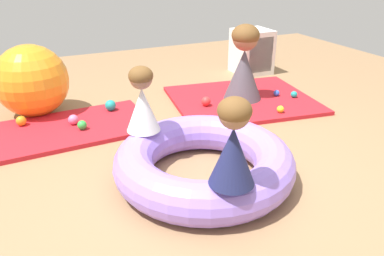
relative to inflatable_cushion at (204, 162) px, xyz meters
The scene contains 17 objects.
ground_plane 0.14m from the inflatable_cushion, 76.32° to the left, with size 8.00×8.00×0.00m, color #93704C.
gym_mat_front 1.52m from the inflatable_cushion, 125.99° to the left, with size 1.72×0.81×0.04m, color red.
gym_mat_near_right 1.62m from the inflatable_cushion, 49.31° to the left, with size 1.44×1.22×0.04m, color red.
inflatable_cushion is the anchor object (origin of this frame).
child_in_white 0.62m from the inflatable_cushion, 127.15° to the left, with size 0.35×0.35×0.48m.
child_in_navy 0.63m from the inflatable_cushion, 98.09° to the right, with size 0.30×0.30×0.51m.
adult_seated 1.64m from the inflatable_cushion, 49.31° to the left, with size 0.49×0.49×0.78m.
play_ball_teal 1.87m from the inflatable_cushion, 32.89° to the left, with size 0.07×0.07×0.07m, color teal.
play_ball_green 1.29m from the inflatable_cushion, 119.77° to the left, with size 0.08×0.08×0.08m, color green.
play_ball_red 1.33m from the inflatable_cushion, 63.03° to the left, with size 0.10×0.10×0.10m, color red.
play_ball_yellow 1.39m from the inflatable_cushion, 31.52° to the left, with size 0.07×0.07×0.07m, color yellow.
play_ball_pink 1.45m from the inflatable_cushion, 118.69° to the left, with size 0.09×0.09×0.09m, color pink.
play_ball_blue 1.83m from the inflatable_cushion, 38.42° to the left, with size 0.07×0.07×0.07m, color blue.
play_ball_orange 1.82m from the inflatable_cushion, 128.09° to the left, with size 0.09×0.09×0.09m, color orange.
play_ball_teal_second 1.49m from the inflatable_cushion, 101.84° to the left, with size 0.11×0.11×0.11m, color teal.
exercise_ball_large 2.02m from the inflatable_cushion, 118.94° to the left, with size 0.69×0.69×0.69m, color orange.
storage_cube 2.72m from the inflatable_cushion, 50.59° to the left, with size 0.44×0.44×0.56m.
Camera 1 is at (-1.06, -2.14, 1.48)m, focal length 36.41 mm.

